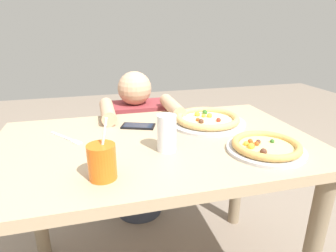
% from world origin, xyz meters
% --- Properties ---
extents(dining_table, '(1.29, 0.79, 0.75)m').
position_xyz_m(dining_table, '(0.00, 0.00, 0.63)').
color(dining_table, tan).
rests_on(dining_table, ground).
extents(pizza_near, '(0.29, 0.29, 0.04)m').
position_xyz_m(pizza_near, '(0.37, -0.20, 0.77)').
color(pizza_near, '#B7B7BC').
rests_on(pizza_near, dining_table).
extents(pizza_far, '(0.36, 0.36, 0.04)m').
position_xyz_m(pizza_far, '(0.28, 0.14, 0.77)').
color(pizza_far, '#B7B7BC').
rests_on(pizza_far, dining_table).
extents(drink_cup_colored, '(0.09, 0.09, 0.20)m').
position_xyz_m(drink_cup_colored, '(-0.22, -0.25, 0.81)').
color(drink_cup_colored, orange).
rests_on(drink_cup_colored, dining_table).
extents(water_cup_clear, '(0.07, 0.07, 0.14)m').
position_xyz_m(water_cup_clear, '(0.02, -0.10, 0.82)').
color(water_cup_clear, silver).
rests_on(water_cup_clear, dining_table).
extents(fork, '(0.14, 0.17, 0.00)m').
position_xyz_m(fork, '(-0.36, 0.12, 0.75)').
color(fork, silver).
rests_on(fork, dining_table).
extents(cell_phone, '(0.17, 0.12, 0.01)m').
position_xyz_m(cell_phone, '(-0.05, 0.18, 0.75)').
color(cell_phone, black).
rests_on(cell_phone, dining_table).
extents(diner_seated, '(0.41, 0.52, 0.94)m').
position_xyz_m(diner_seated, '(-0.00, 0.57, 0.43)').
color(diner_seated, '#333847').
rests_on(diner_seated, ground).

